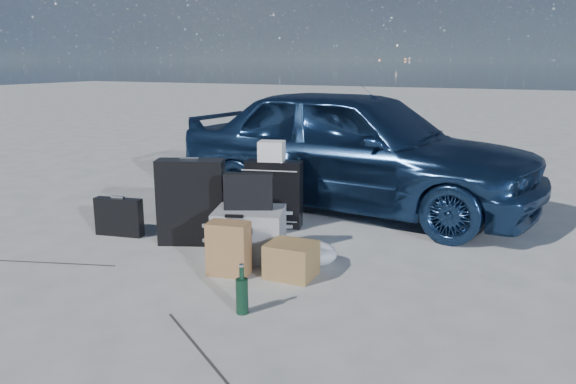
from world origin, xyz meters
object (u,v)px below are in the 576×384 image
object	(u,v)px
cardboard_box	(291,260)
green_bottle	(242,290)
briefcase	(119,217)
duffel_bag	(228,214)
suitcase_left	(191,202)
suitcase_right	(274,194)
car	(355,148)
pelican_case	(249,233)

from	to	relation	value
cardboard_box	green_bottle	size ratio (longest dim) A/B	1.10
briefcase	duffel_bag	distance (m)	0.98
briefcase	green_bottle	xyz separation A→B (m)	(1.81, -0.93, -0.02)
briefcase	suitcase_left	distance (m)	0.76
suitcase_right	cardboard_box	size ratio (longest dim) A/B	1.86
car	pelican_case	size ratio (longest dim) A/B	7.05
briefcase	duffel_bag	xyz separation A→B (m)	(0.84, 0.50, -0.00)
briefcase	cardboard_box	world-z (taller)	briefcase
suitcase_left	suitcase_right	size ratio (longest dim) A/B	1.16
briefcase	suitcase_right	world-z (taller)	suitcase_right
duffel_bag	green_bottle	world-z (taller)	duffel_bag
suitcase_right	duffel_bag	world-z (taller)	suitcase_right
briefcase	suitcase_left	bearing A→B (deg)	-3.06
pelican_case	duffel_bag	bearing A→B (deg)	116.56
briefcase	duffel_bag	world-z (taller)	briefcase
pelican_case	car	bearing A→B (deg)	63.42
cardboard_box	car	bearing A→B (deg)	96.21
car	green_bottle	size ratio (longest dim) A/B	12.32
car	briefcase	world-z (taller)	car
suitcase_left	cardboard_box	size ratio (longest dim) A/B	2.16
car	suitcase_left	distance (m)	1.97
car	cardboard_box	bearing A→B (deg)	-166.84
car	duffel_bag	distance (m)	1.61
briefcase	duffel_bag	bearing A→B (deg)	20.28
duffel_bag	suitcase_left	bearing A→B (deg)	-120.54
pelican_case	green_bottle	world-z (taller)	pelican_case
suitcase_left	duffel_bag	size ratio (longest dim) A/B	1.07
duffel_bag	green_bottle	bearing A→B (deg)	-70.68
cardboard_box	briefcase	bearing A→B (deg)	172.53
green_bottle	suitcase_right	bearing A→B (deg)	110.64
car	duffel_bag	size ratio (longest dim) A/B	5.57
car	cardboard_box	xyz separation A→B (m)	(0.23, -2.08, -0.52)
car	briefcase	bearing A→B (deg)	145.89
car	suitcase_right	distance (m)	1.13
car	briefcase	xyz separation A→B (m)	(-1.61, -1.84, -0.48)
car	green_bottle	bearing A→B (deg)	-168.79
suitcase_right	duffel_bag	xyz separation A→B (m)	(-0.29, -0.36, -0.14)
pelican_case	green_bottle	bearing A→B (deg)	-82.09
briefcase	suitcase_left	world-z (taller)	suitcase_left
suitcase_left	cardboard_box	xyz separation A→B (m)	(1.10, -0.34, -0.24)
suitcase_right	duffel_bag	distance (m)	0.49
pelican_case	suitcase_right	xyz separation A→B (m)	(-0.21, 0.86, 0.12)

